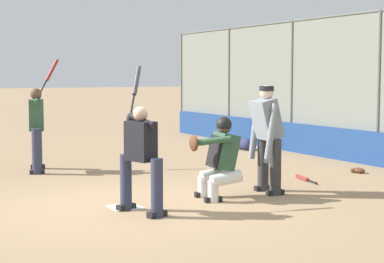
% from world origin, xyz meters
% --- Properties ---
extents(ground_plane, '(160.00, 160.00, 0.00)m').
position_xyz_m(ground_plane, '(0.00, 0.00, 0.00)').
color(ground_plane, '#9E7F5B').
extents(home_plate_marker, '(0.43, 0.43, 0.01)m').
position_xyz_m(home_plate_marker, '(0.00, 0.00, 0.01)').
color(home_plate_marker, white).
rests_on(home_plate_marker, ground_plane).
extents(batter_at_plate, '(1.04, 0.53, 2.00)m').
position_xyz_m(batter_at_plate, '(-0.45, -0.04, 0.79)').
color(batter_at_plate, '#2D334C').
rests_on(batter_at_plate, ground_plane).
extents(catcher_behind_plate, '(0.68, 0.83, 1.25)m').
position_xyz_m(catcher_behind_plate, '(-0.09, -1.49, 0.65)').
color(catcher_behind_plate, silver).
rests_on(catcher_behind_plate, ground_plane).
extents(umpire_home, '(0.69, 0.47, 1.71)m').
position_xyz_m(umpire_home, '(-0.03, -2.40, 0.92)').
color(umpire_home, '#333333').
rests_on(umpire_home, ground_plane).
extents(batter_on_deck, '(0.88, 0.84, 2.19)m').
position_xyz_m(batter_on_deck, '(3.99, 0.18, 0.88)').
color(batter_on_deck, '#2D334C').
rests_on(batter_on_deck, ground_plane).
extents(spare_bat_third_base_side, '(0.82, 0.25, 0.07)m').
position_xyz_m(spare_bat_third_base_side, '(0.65, -3.70, 0.03)').
color(spare_bat_third_base_side, black).
rests_on(spare_bat_third_base_side, ground_plane).
extents(fielding_glove_on_dirt, '(0.28, 0.21, 0.10)m').
position_xyz_m(fielding_glove_on_dirt, '(0.84, -5.15, 0.05)').
color(fielding_glove_on_dirt, '#56331E').
rests_on(fielding_glove_on_dirt, ground_plane).
extents(equipment_bag_dugout_side, '(1.38, 0.30, 0.30)m').
position_xyz_m(equipment_bag_dugout_side, '(5.44, -5.31, 0.15)').
color(equipment_bag_dugout_side, navy).
rests_on(equipment_bag_dugout_side, ground_plane).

